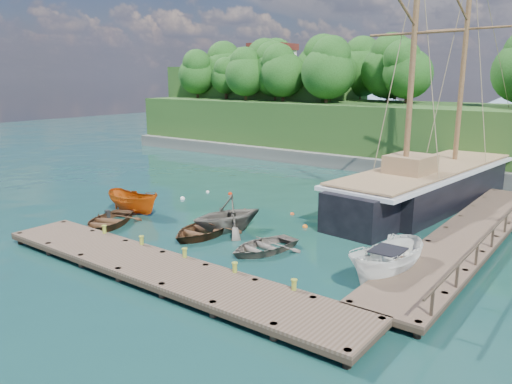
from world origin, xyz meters
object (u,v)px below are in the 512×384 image
rowboat_0 (108,226)px  rowboat_1 (227,231)px  rowboat_3 (263,252)px  cabin_boat_white (386,281)px  schooner (430,188)px  motorboat_orange (134,213)px  rowboat_2 (203,235)px

rowboat_0 → rowboat_1: rowboat_1 is taller
rowboat_3 → cabin_boat_white: (6.53, 0.26, 0.00)m
schooner → cabin_boat_white: bearing=-72.2°
rowboat_3 → schooner: 15.55m
rowboat_1 → rowboat_3: (3.68, -1.53, 0.00)m
rowboat_0 → motorboat_orange: (-1.12, 2.90, 0.00)m
rowboat_0 → rowboat_2: (5.78, 2.14, 0.00)m
rowboat_2 → cabin_boat_white: cabin_boat_white is taller
rowboat_0 → rowboat_1: 7.31m
rowboat_2 → cabin_boat_white: 10.82m
motorboat_orange → cabin_boat_white: size_ratio=0.88×
rowboat_3 → schooner: bearing=90.5°
rowboat_2 → cabin_boat_white: (10.82, 0.14, 0.00)m
rowboat_0 → rowboat_1: (6.39, 3.54, 0.00)m
rowboat_0 → rowboat_2: 6.16m
rowboat_3 → rowboat_2: bearing=-168.2°
rowboat_0 → motorboat_orange: size_ratio=1.00×
rowboat_3 → motorboat_orange: motorboat_orange is taller
rowboat_0 → rowboat_3: rowboat_0 is taller
rowboat_1 → schooner: size_ratio=0.15×
rowboat_1 → cabin_boat_white: size_ratio=0.87×
rowboat_2 → schooner: (7.74, 15.00, 1.14)m
cabin_boat_white → schooner: size_ratio=0.18×
rowboat_1 → rowboat_2: bearing=-93.1°
motorboat_orange → schooner: 20.46m
rowboat_3 → schooner: size_ratio=0.14×
cabin_boat_white → rowboat_2: bearing=-170.6°
rowboat_3 → motorboat_orange: 11.22m
cabin_boat_white → motorboat_orange: bearing=-173.4°
rowboat_0 → schooner: 21.86m
rowboat_2 → motorboat_orange: size_ratio=1.05×
cabin_boat_white → rowboat_3: bearing=-169.1°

